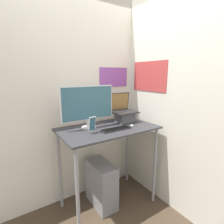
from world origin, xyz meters
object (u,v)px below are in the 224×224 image
at_px(mouse, 132,126).
at_px(monitor, 88,106).
at_px(cell_phone, 93,128).
at_px(laptop, 124,114).
at_px(computer_tower, 101,184).
at_px(keyboard, 116,129).

bearing_deg(mouse, monitor, 153.55).
bearing_deg(cell_phone, monitor, 76.50).
relative_size(laptop, computer_tower, 0.67).
xyz_separation_m(mouse, computer_tower, (-0.34, 0.16, -0.75)).
relative_size(laptop, keyboard, 1.05).
bearing_deg(computer_tower, laptop, 8.04).
relative_size(monitor, mouse, 12.50).
bearing_deg(laptop, monitor, 178.72).
height_order(laptop, monitor, monitor).
distance_m(laptop, computer_tower, 0.92).
relative_size(keyboard, cell_phone, 1.99).
distance_m(keyboard, mouse, 0.23).
distance_m(monitor, cell_phone, 0.28).
xyz_separation_m(keyboard, cell_phone, (-0.27, 0.04, 0.05)).
bearing_deg(keyboard, mouse, -0.00).
height_order(keyboard, mouse, mouse).
bearing_deg(computer_tower, mouse, -25.47).
height_order(keyboard, cell_phone, cell_phone).
distance_m(keyboard, computer_tower, 0.77).
bearing_deg(keyboard, monitor, 135.20).
bearing_deg(keyboard, laptop, 38.18).
relative_size(cell_phone, computer_tower, 0.32).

